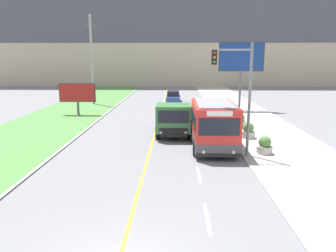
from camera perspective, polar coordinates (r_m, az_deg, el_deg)
lane_marking_centre at (r=10.81m, az=-5.96°, el=-19.83°), size 2.88×140.00×0.01m
apartment_block_background at (r=70.28m, az=0.10°, el=17.15°), size 80.00×8.04×24.56m
city_bus at (r=20.70m, az=7.92°, el=0.08°), size 2.68×5.57×2.98m
dump_truck at (r=24.15m, az=0.97°, el=1.24°), size 2.53×6.38×2.42m
car_distant at (r=43.20m, az=0.91°, el=5.14°), size 1.80×4.30×1.45m
utility_pole_far at (r=41.94m, az=-13.13°, el=11.17°), size 1.80×0.28×10.80m
traffic_light_mast at (r=18.92m, az=12.32°, el=6.78°), size 2.28×0.32×6.49m
billboard_large at (r=36.53m, az=12.65°, el=11.28°), size 4.82×0.24×7.33m
billboard_small at (r=34.08m, az=-15.51°, el=5.49°), size 3.63×0.24×3.21m
planter_round_near at (r=20.27m, az=16.48°, el=-3.33°), size 0.92×0.92×1.06m
planter_round_second at (r=23.92m, az=13.76°, el=-0.85°), size 0.98×0.98×1.13m
planter_round_third at (r=27.71m, az=12.40°, el=0.90°), size 0.96×0.96×1.12m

